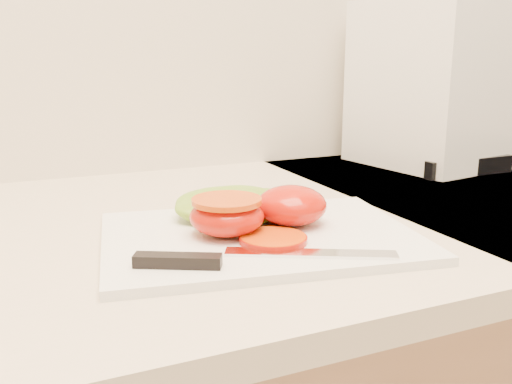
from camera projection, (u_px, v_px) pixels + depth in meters
name	position (u px, v px, depth m)	size (l,w,h in m)	color
cutting_board	(260.00, 237.00, 0.64)	(0.35, 0.25, 0.01)	white
tomato_half_dome	(291.00, 205.00, 0.67)	(0.08, 0.08, 0.05)	red
tomato_half_cut	(227.00, 215.00, 0.63)	(0.08, 0.08, 0.04)	red
tomato_slice_0	(273.00, 239.00, 0.61)	(0.07, 0.07, 0.01)	#CE4F0A
lettuce_leaf_0	(234.00, 205.00, 0.70)	(0.15, 0.10, 0.03)	olive
lettuce_leaf_1	(267.00, 204.00, 0.72)	(0.11, 0.08, 0.02)	olive
knife	(232.00, 258.00, 0.55)	(0.25, 0.10, 0.01)	silver
appliance	(430.00, 84.00, 1.05)	(0.20, 0.25, 0.30)	white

